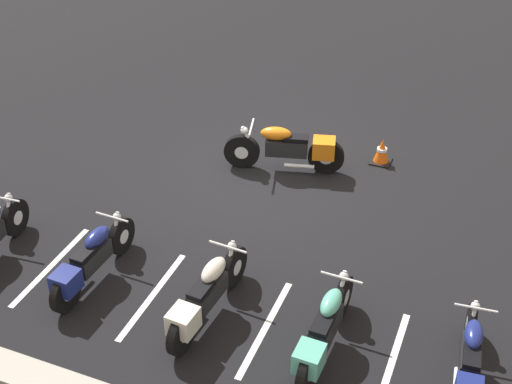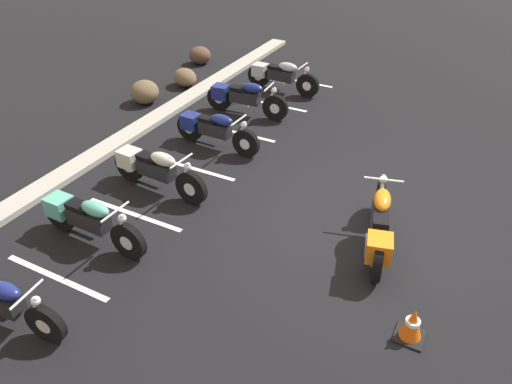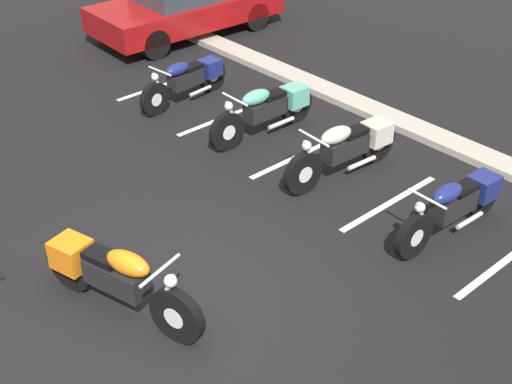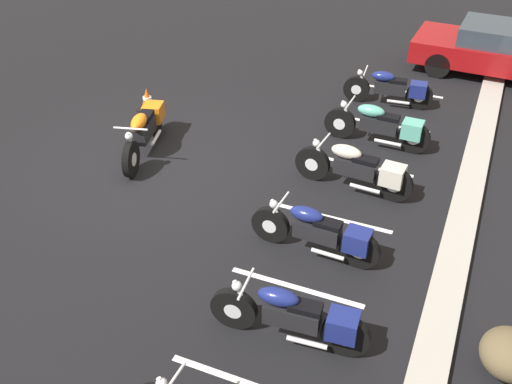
% 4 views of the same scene
% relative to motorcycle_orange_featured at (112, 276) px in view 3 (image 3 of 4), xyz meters
% --- Properties ---
extents(ground, '(60.00, 60.00, 0.00)m').
position_rel_motorcycle_orange_featured_xyz_m(ground, '(0.43, 0.42, -0.49)').
color(ground, black).
extents(motorcycle_orange_featured, '(2.30, 0.92, 0.93)m').
position_rel_motorcycle_orange_featured_xyz_m(motorcycle_orange_featured, '(0.00, 0.00, 0.00)').
color(motorcycle_orange_featured, black).
rests_on(motorcycle_orange_featured, ground).
extents(parked_bike_0, '(0.60, 2.06, 0.81)m').
position_rel_motorcycle_orange_featured_xyz_m(parked_bike_0, '(-4.00, 4.18, -0.06)').
color(parked_bike_0, black).
rests_on(parked_bike_0, ground).
extents(parked_bike_1, '(0.62, 2.22, 0.87)m').
position_rel_motorcycle_orange_featured_xyz_m(parked_bike_1, '(-2.05, 4.38, -0.03)').
color(parked_bike_1, black).
rests_on(parked_bike_1, ground).
extents(parked_bike_2, '(0.63, 2.25, 0.88)m').
position_rel_motorcycle_orange_featured_xyz_m(parked_bike_2, '(-0.24, 4.37, -0.02)').
color(parked_bike_2, black).
rests_on(parked_bike_2, ground).
extents(parked_bike_3, '(0.60, 2.15, 0.84)m').
position_rel_motorcycle_orange_featured_xyz_m(parked_bike_3, '(1.78, 4.29, -0.04)').
color(parked_bike_3, black).
rests_on(parked_bike_3, ground).
extents(car_red, '(1.97, 4.37, 1.29)m').
position_rel_motorcycle_orange_featured_xyz_m(car_red, '(-6.83, 6.35, 0.19)').
color(car_red, black).
rests_on(car_red, ground).
extents(concrete_curb, '(18.00, 0.50, 0.12)m').
position_rel_motorcycle_orange_featured_xyz_m(concrete_curb, '(0.43, 6.30, -0.43)').
color(concrete_curb, '#A8A399').
rests_on(concrete_curb, ground).
extents(stall_line_0, '(0.10, 2.10, 0.00)m').
position_rel_motorcycle_orange_featured_xyz_m(stall_line_0, '(-4.89, 4.21, -0.49)').
color(stall_line_0, white).
rests_on(stall_line_0, ground).
extents(stall_line_1, '(0.10, 2.10, 0.00)m').
position_rel_motorcycle_orange_featured_xyz_m(stall_line_1, '(-3.01, 4.21, -0.49)').
color(stall_line_1, white).
rests_on(stall_line_1, ground).
extents(stall_line_2, '(0.10, 2.10, 0.00)m').
position_rel_motorcycle_orange_featured_xyz_m(stall_line_2, '(-1.13, 4.21, -0.49)').
color(stall_line_2, white).
rests_on(stall_line_2, ground).
extents(stall_line_3, '(0.10, 2.10, 0.00)m').
position_rel_motorcycle_orange_featured_xyz_m(stall_line_3, '(0.76, 4.21, -0.49)').
color(stall_line_3, white).
rests_on(stall_line_3, ground).
extents(stall_line_4, '(0.10, 2.10, 0.00)m').
position_rel_motorcycle_orange_featured_xyz_m(stall_line_4, '(2.64, 4.21, -0.49)').
color(stall_line_4, white).
rests_on(stall_line_4, ground).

